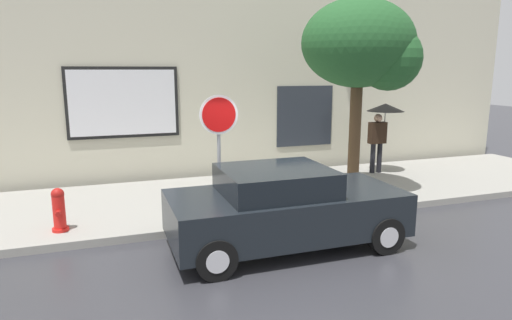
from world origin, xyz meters
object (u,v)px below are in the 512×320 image
Objects in this scene: pedestrian_with_umbrella at (383,117)px; street_tree at (365,47)px; fire_hydrant at (59,210)px; parked_car at (284,208)px; stop_sign at (219,132)px.

street_tree is (-1.77, -1.69, 1.82)m from pedestrian_with_umbrella.
street_tree is at bearing -136.38° from pedestrian_with_umbrella.
fire_hydrant is at bearing -165.48° from pedestrian_with_umbrella.
stop_sign is at bearing 118.91° from parked_car.
pedestrian_with_umbrella reaches higher than fire_hydrant.
fire_hydrant is 8.75m from pedestrian_with_umbrella.
street_tree is (6.62, 0.48, 3.02)m from fire_hydrant.
street_tree reaches higher than parked_car.
pedestrian_with_umbrella is at bearing 39.90° from parked_car.
stop_sign reaches higher than fire_hydrant.
parked_car is at bearing -142.62° from street_tree.
parked_car is 1.65× the size of stop_sign.
fire_hydrant is 3.27m from stop_sign.
stop_sign is (-3.65, -0.77, -1.68)m from street_tree.
pedestrian_with_umbrella is (8.39, 2.17, 1.19)m from fire_hydrant.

